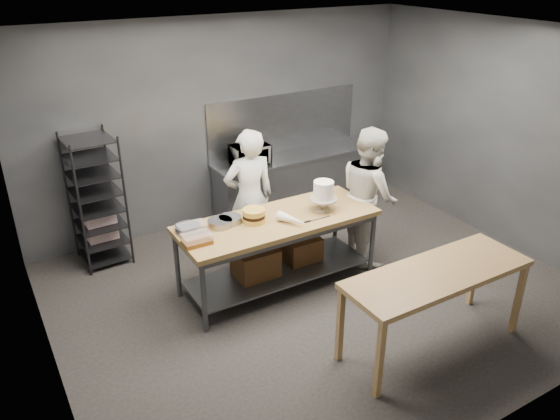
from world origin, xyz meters
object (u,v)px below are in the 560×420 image
at_px(near_counter, 437,279).
at_px(work_table, 277,243).
at_px(speed_rack, 97,201).
at_px(layer_cake, 254,216).
at_px(frosted_cake_stand, 323,192).
at_px(chef_right, 369,195).
at_px(microwave, 250,155).
at_px(chef_behind, 249,198).

bearing_deg(near_counter, work_table, 113.49).
distance_m(speed_rack, layer_cake, 2.18).
bearing_deg(speed_rack, frosted_cake_stand, -38.53).
distance_m(speed_rack, chef_right, 3.50).
distance_m(near_counter, chef_right, 1.92).
relative_size(speed_rack, microwave, 3.23).
height_order(near_counter, chef_behind, chef_behind).
bearing_deg(layer_cake, frosted_cake_stand, -9.37).
xyz_separation_m(speed_rack, frosted_cake_stand, (2.27, -1.80, 0.30)).
distance_m(chef_behind, microwave, 1.26).
height_order(speed_rack, chef_behind, chef_behind).
relative_size(chef_right, microwave, 3.32).
xyz_separation_m(speed_rack, chef_right, (3.07, -1.69, 0.04)).
height_order(near_counter, microwave, microwave).
xyz_separation_m(chef_behind, chef_right, (1.40, -0.67, -0.01)).
distance_m(chef_behind, chef_right, 1.55).
height_order(frosted_cake_stand, layer_cake, frosted_cake_stand).
bearing_deg(microwave, speed_rack, -177.98).
distance_m(near_counter, microwave, 3.61).
xyz_separation_m(speed_rack, layer_cake, (1.40, -1.66, 0.14)).
bearing_deg(chef_behind, layer_cake, 73.65).
bearing_deg(frosted_cake_stand, microwave, 90.01).
bearing_deg(near_counter, layer_cake, 120.02).
distance_m(microwave, frosted_cake_stand, 1.89).
bearing_deg(near_counter, frosted_cake_stand, 96.75).
bearing_deg(speed_rack, work_table, -45.34).
bearing_deg(chef_behind, frosted_cake_stand, 134.02).
height_order(work_table, frosted_cake_stand, frosted_cake_stand).
distance_m(near_counter, frosted_cake_stand, 1.75).
height_order(work_table, layer_cake, layer_cake).
bearing_deg(frosted_cake_stand, chef_right, 8.01).
relative_size(microwave, frosted_cake_stand, 1.46).
xyz_separation_m(speed_rack, chef_behind, (1.67, -1.02, 0.05)).
bearing_deg(layer_cake, near_counter, -59.98).
bearing_deg(chef_behind, chef_right, 161.22).
bearing_deg(chef_behind, microwave, -111.44).
distance_m(near_counter, chef_behind, 2.62).
height_order(work_table, speed_rack, speed_rack).
height_order(chef_right, microwave, chef_right).
relative_size(work_table, near_counter, 1.20).
xyz_separation_m(speed_rack, microwave, (2.27, 0.08, 0.19)).
xyz_separation_m(near_counter, chef_behind, (-0.80, 2.49, 0.10)).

